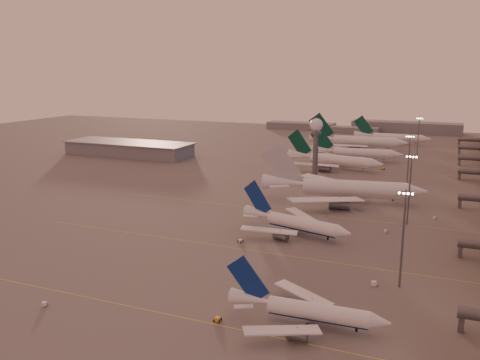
% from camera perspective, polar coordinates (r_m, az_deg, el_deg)
% --- Properties ---
extents(ground, '(700.00, 700.00, 0.00)m').
position_cam_1_polar(ground, '(150.89, -5.25, -8.36)').
color(ground, '#5B5858').
rests_on(ground, ground).
extents(taxiway_markings, '(180.00, 185.25, 0.02)m').
position_cam_1_polar(taxiway_markings, '(191.53, 10.78, -4.00)').
color(taxiway_markings, gold).
rests_on(taxiway_markings, ground).
extents(hangar, '(82.00, 27.00, 8.50)m').
position_cam_1_polar(hangar, '(327.43, -12.35, 3.48)').
color(hangar, slate).
rests_on(hangar, ground).
extents(radar_tower, '(6.40, 6.40, 31.10)m').
position_cam_1_polar(radar_tower, '(254.04, 8.53, 4.92)').
color(radar_tower, '#575A5F').
rests_on(radar_tower, ground).
extents(mast_a, '(3.60, 0.56, 25.00)m').
position_cam_1_polar(mast_a, '(130.65, 17.83, -5.86)').
color(mast_a, '#575A5F').
rests_on(mast_a, ground).
extents(mast_b, '(3.60, 0.56, 25.00)m').
position_cam_1_polar(mast_b, '(183.90, 18.51, -0.70)').
color(mast_b, '#575A5F').
rests_on(mast_b, ground).
extents(mast_c, '(3.60, 0.56, 25.00)m').
position_cam_1_polar(mast_c, '(238.12, 18.40, 2.17)').
color(mast_c, '#575A5F').
rests_on(mast_c, ground).
extents(mast_d, '(3.60, 0.56, 25.00)m').
position_cam_1_polar(mast_d, '(327.15, 19.38, 4.73)').
color(mast_d, '#575A5F').
rests_on(mast_d, ground).
extents(distant_horizon, '(165.00, 37.50, 9.00)m').
position_cam_1_polar(distant_horizon, '(456.62, 14.66, 5.76)').
color(distant_horizon, slate).
rests_on(distant_horizon, ground).
extents(narrowbody_near, '(35.40, 28.23, 13.82)m').
position_cam_1_polar(narrowbody_near, '(111.81, 7.46, -14.58)').
color(narrowbody_near, white).
rests_on(narrowbody_near, ground).
extents(narrowbody_mid, '(40.12, 31.61, 15.99)m').
position_cam_1_polar(narrowbody_mid, '(168.27, 6.19, -5.00)').
color(narrowbody_mid, white).
rests_on(narrowbody_mid, ground).
extents(widebody_white, '(66.81, 53.12, 23.64)m').
position_cam_1_polar(widebody_white, '(212.23, 11.47, -1.28)').
color(widebody_white, white).
rests_on(widebody_white, ground).
extents(greentail_a, '(55.28, 44.28, 20.22)m').
position_cam_1_polar(greentail_a, '(281.40, 10.51, 1.99)').
color(greentail_a, white).
rests_on(greentail_a, ground).
extents(greentail_b, '(54.37, 43.74, 19.75)m').
position_cam_1_polar(greentail_b, '(308.26, 12.90, 2.76)').
color(greentail_b, white).
rests_on(greentail_b, ground).
extents(greentail_c, '(66.29, 53.47, 24.07)m').
position_cam_1_polar(greentail_c, '(352.21, 13.08, 4.05)').
color(greentail_c, white).
rests_on(greentail_c, ground).
extents(greentail_d, '(54.92, 44.33, 19.94)m').
position_cam_1_polar(greentail_d, '(384.59, 16.69, 4.42)').
color(greentail_d, white).
rests_on(greentail_d, ground).
extents(gsv_truck_a, '(5.25, 4.92, 2.14)m').
position_cam_1_polar(gsv_truck_a, '(127.60, -20.93, -12.64)').
color(gsv_truck_a, white).
rests_on(gsv_truck_a, ground).
extents(gsv_tug_near, '(2.14, 3.39, 0.94)m').
position_cam_1_polar(gsv_tug_near, '(113.41, -2.53, -15.38)').
color(gsv_tug_near, gold).
rests_on(gsv_tug_near, ground).
extents(gsv_catering_a, '(6.19, 4.44, 4.65)m').
position_cam_1_polar(gsv_catering_a, '(133.56, 14.95, -10.50)').
color(gsv_catering_a, white).
rests_on(gsv_catering_a, ground).
extents(gsv_tug_mid, '(3.61, 2.71, 0.92)m').
position_cam_1_polar(gsv_tug_mid, '(160.25, 0.05, -6.87)').
color(gsv_tug_mid, white).
rests_on(gsv_tug_mid, ground).
extents(gsv_truck_b, '(5.42, 2.26, 2.14)m').
position_cam_1_polar(gsv_truck_b, '(175.83, 16.18, -5.40)').
color(gsv_truck_b, white).
rests_on(gsv_truck_b, ground).
extents(gsv_truck_c, '(4.98, 3.37, 1.89)m').
position_cam_1_polar(gsv_truck_c, '(203.50, 3.16, -2.55)').
color(gsv_truck_c, gold).
rests_on(gsv_truck_c, ground).
extents(gsv_catering_b, '(4.86, 3.27, 3.67)m').
position_cam_1_polar(gsv_catering_b, '(196.86, 21.09, -3.63)').
color(gsv_catering_b, white).
rests_on(gsv_catering_b, ground).
extents(gsv_tug_far, '(3.17, 3.70, 0.91)m').
position_cam_1_polar(gsv_tug_far, '(243.66, 9.91, -0.34)').
color(gsv_tug_far, white).
rests_on(gsv_tug_far, ground).
extents(gsv_truck_d, '(2.90, 5.11, 1.95)m').
position_cam_1_polar(gsv_truck_d, '(268.55, 5.55, 1.08)').
color(gsv_truck_d, white).
rests_on(gsv_truck_d, ground).
extents(gsv_tug_hangar, '(3.83, 2.80, 0.98)m').
position_cam_1_polar(gsv_tug_hangar, '(284.51, 15.77, 1.21)').
color(gsv_tug_hangar, gold).
rests_on(gsv_tug_hangar, ground).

